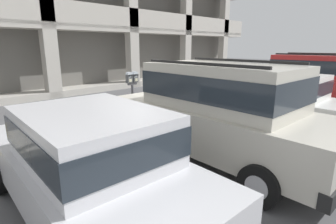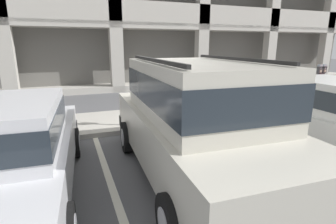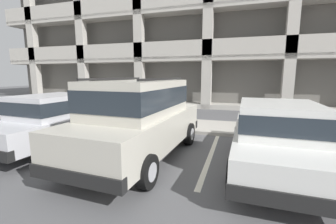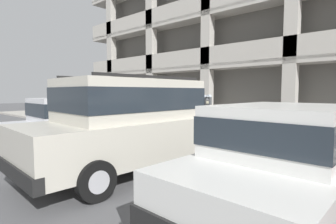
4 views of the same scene
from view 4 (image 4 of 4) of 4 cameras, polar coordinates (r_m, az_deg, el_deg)
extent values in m
cube|color=#565659|center=(7.62, 7.76, -9.03)|extent=(80.00, 80.00, 0.10)
cube|color=#ADA89E|center=(8.68, 12.64, -6.70)|extent=(40.00, 2.20, 0.12)
cube|color=#606060|center=(14.35, -16.42, -2.16)|extent=(0.03, 2.16, 0.00)
cube|color=#606060|center=(11.16, -5.58, -3.83)|extent=(0.03, 2.16, 0.00)
cube|color=#606060|center=(8.67, 12.65, -6.30)|extent=(0.03, 2.16, 0.00)
cube|color=silver|center=(10.19, -19.61, -5.54)|extent=(0.12, 4.80, 0.01)
cube|color=silver|center=(7.63, -8.25, -8.62)|extent=(0.12, 4.80, 0.01)
cube|color=silver|center=(5.67, 12.98, -13.30)|extent=(0.12, 4.80, 0.01)
cube|color=beige|center=(5.79, -7.32, -5.43)|extent=(2.08, 4.79, 0.80)
cube|color=beige|center=(5.68, -7.80, 2.69)|extent=(1.77, 2.99, 0.84)
cube|color=#232B33|center=(5.68, -7.81, 2.90)|extent=(1.79, 3.02, 0.46)
cube|color=black|center=(7.46, 6.96, -5.40)|extent=(1.88, 0.26, 0.24)
cube|color=black|center=(4.84, -29.94, -11.35)|extent=(1.88, 0.26, 0.24)
cube|color=silver|center=(7.11, 10.86, -3.00)|extent=(0.24, 0.04, 0.14)
cube|color=silver|center=(7.80, 3.91, -2.27)|extent=(0.24, 0.04, 0.14)
cylinder|color=black|center=(6.28, 8.64, -8.40)|extent=(0.23, 0.67, 0.66)
cylinder|color=#B2B2B7|center=(6.28, 8.64, -8.40)|extent=(0.24, 0.37, 0.36)
cylinder|color=black|center=(7.47, -2.64, -6.30)|extent=(0.23, 0.67, 0.66)
cylinder|color=#B2B2B7|center=(7.47, -2.64, -6.30)|extent=(0.24, 0.37, 0.36)
cylinder|color=black|center=(4.38, -15.43, -14.22)|extent=(0.23, 0.67, 0.66)
cylinder|color=#B2B2B7|center=(4.38, -15.43, -14.22)|extent=(0.24, 0.37, 0.36)
cylinder|color=black|center=(5.96, -24.14, -9.44)|extent=(0.23, 0.67, 0.66)
cylinder|color=#B2B2B7|center=(5.96, -24.14, -9.44)|extent=(0.24, 0.37, 0.36)
cube|color=black|center=(5.16, -3.19, 7.66)|extent=(0.19, 2.62, 0.05)
cube|color=black|center=(6.25, -11.69, 7.01)|extent=(0.19, 2.62, 0.05)
cube|color=silver|center=(8.27, -18.36, -3.58)|extent=(1.98, 4.50, 0.60)
cube|color=silver|center=(8.08, -20.38, 0.61)|extent=(1.62, 2.07, 0.64)
cube|color=#232B33|center=(8.08, -20.39, 0.72)|extent=(1.65, 2.10, 0.35)
cube|color=black|center=(9.42, -6.41, -3.53)|extent=(1.74, 0.27, 0.24)
cube|color=silver|center=(9.02, -4.12, -2.34)|extent=(0.24, 0.05, 0.14)
cube|color=silver|center=(9.84, -8.08, -1.80)|extent=(0.24, 0.05, 0.14)
cylinder|color=black|center=(8.31, -7.23, -5.45)|extent=(0.20, 0.61, 0.60)
cylinder|color=#B2B2B7|center=(8.31, -7.23, -5.45)|extent=(0.20, 0.34, 0.33)
cylinder|color=black|center=(9.68, -13.19, -4.13)|extent=(0.20, 0.61, 0.60)
cylinder|color=#B2B2B7|center=(9.68, -13.19, -4.13)|extent=(0.20, 0.34, 0.33)
cylinder|color=black|center=(7.05, -25.40, -7.62)|extent=(0.20, 0.61, 0.60)
cylinder|color=#B2B2B7|center=(7.05, -25.40, -7.62)|extent=(0.20, 0.34, 0.33)
cylinder|color=black|center=(8.62, -29.00, -5.61)|extent=(0.20, 0.61, 0.60)
cylinder|color=#B2B2B7|center=(8.62, -29.00, -5.61)|extent=(0.20, 0.34, 0.33)
cube|color=silver|center=(4.24, 25.24, -11.30)|extent=(1.81, 4.44, 0.60)
cube|color=silver|center=(3.83, 24.12, -3.42)|extent=(1.55, 2.02, 0.64)
cube|color=#232B33|center=(3.83, 24.13, -3.18)|extent=(1.57, 2.04, 0.35)
cube|color=black|center=(6.31, 31.44, -8.10)|extent=(1.74, 0.21, 0.24)
cube|color=silver|center=(6.44, 27.01, -5.52)|extent=(0.24, 0.04, 0.14)
cylinder|color=black|center=(5.83, 21.54, -9.97)|extent=(0.18, 0.60, 0.60)
cylinder|color=#B2B2B7|center=(5.83, 21.54, -9.97)|extent=(0.19, 0.33, 0.33)
cylinder|color=black|center=(3.57, 3.86, -18.98)|extent=(0.18, 0.60, 0.60)
cylinder|color=#B2B2B7|center=(3.57, 3.86, -18.98)|extent=(0.19, 0.33, 0.33)
cylinder|color=#47474C|center=(7.87, 8.14, -3.05)|extent=(0.07, 0.07, 1.16)
cube|color=#47474C|center=(7.82, 8.19, 1.40)|extent=(0.28, 0.06, 0.06)
cube|color=#424447|center=(7.87, 7.60, 2.44)|extent=(0.15, 0.11, 0.22)
cylinder|color=#9EA8B2|center=(7.87, 7.61, 3.25)|extent=(0.15, 0.11, 0.15)
cube|color=#B7B293|center=(7.82, 7.35, 2.15)|extent=(0.08, 0.01, 0.08)
cube|color=#424447|center=(7.76, 8.82, 2.40)|extent=(0.15, 0.11, 0.22)
cylinder|color=#9EA8B2|center=(7.75, 8.83, 3.22)|extent=(0.15, 0.11, 0.15)
cube|color=#B7B293|center=(7.71, 8.57, 2.11)|extent=(0.08, 0.01, 0.08)
cube|color=#B7B2A8|center=(18.05, 29.28, -1.14)|extent=(32.00, 10.00, 0.30)
cube|color=#B7B2A8|center=(18.04, 29.64, 8.39)|extent=(32.00, 10.00, 0.30)
cube|color=#B7B2A8|center=(13.39, 25.08, 12.51)|extent=(32.00, 0.20, 1.10)
cube|color=#B7B2A8|center=(18.52, 30.01, 17.68)|extent=(32.00, 10.00, 0.30)
cube|color=#B7B2A8|center=(22.56, -12.30, 19.16)|extent=(0.60, 0.50, 15.00)
cube|color=#B7B2A8|center=(19.19, -3.68, 21.93)|extent=(0.60, 0.50, 15.00)
cylinder|color=gold|center=(10.51, -7.31, -2.85)|extent=(0.20, 0.20, 0.55)
sphere|color=gold|center=(10.48, -7.33, -1.03)|extent=(0.18, 0.18, 0.18)
cylinder|color=gold|center=(10.41, -7.94, -2.78)|extent=(0.08, 0.10, 0.08)
cylinder|color=gold|center=(10.40, -6.77, -2.78)|extent=(0.10, 0.07, 0.07)
camera|label=1|loc=(8.78, -42.66, 7.18)|focal=28.00mm
camera|label=2|loc=(6.27, -48.41, 7.58)|focal=28.00mm
camera|label=3|loc=(2.45, -84.85, 9.31)|focal=24.00mm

